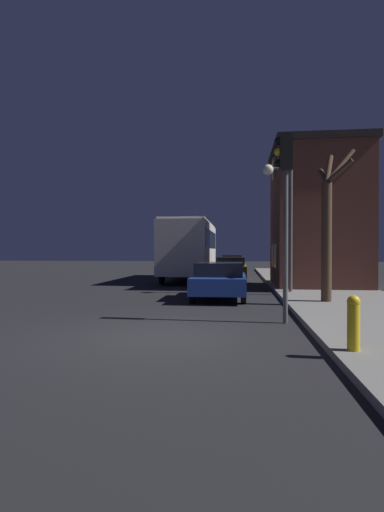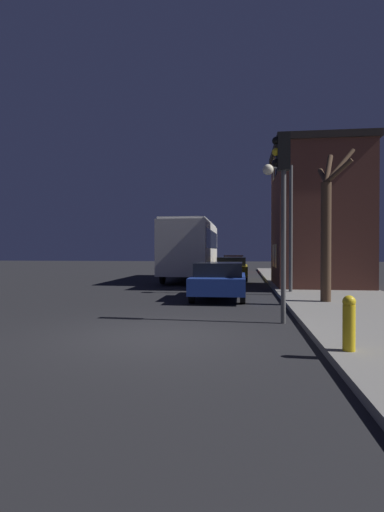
{
  "view_description": "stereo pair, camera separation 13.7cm",
  "coord_description": "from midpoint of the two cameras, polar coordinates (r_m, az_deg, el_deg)",
  "views": [
    {
      "loc": [
        1.64,
        -8.18,
        1.77
      ],
      "look_at": [
        -0.27,
        8.1,
        1.56
      ],
      "focal_mm": 28.0,
      "sensor_mm": 36.0,
      "label": 1
    },
    {
      "loc": [
        1.78,
        -8.16,
        1.77
      ],
      "look_at": [
        -0.27,
        8.1,
        1.56
      ],
      "focal_mm": 28.0,
      "sensor_mm": 36.0,
      "label": 2
    }
  ],
  "objects": [
    {
      "name": "car_near_lane",
      "position": [
        14.74,
        4.19,
        -3.4
      ],
      "size": [
        1.89,
        4.13,
        1.34
      ],
      "color": "navy",
      "rests_on": "ground"
    },
    {
      "name": "car_far_lane",
      "position": [
        33.57,
        6.11,
        -0.99
      ],
      "size": [
        1.79,
        4.27,
        1.43
      ],
      "color": "#B21E19",
      "rests_on": "ground"
    },
    {
      "name": "traffic_light",
      "position": [
        10.08,
        13.16,
        9.49
      ],
      "size": [
        0.43,
        0.24,
        4.63
      ],
      "color": "#4C4C4C",
      "rests_on": "ground"
    },
    {
      "name": "ground_plane",
      "position": [
        8.53,
        -4.62,
        -11.23
      ],
      "size": [
        120.0,
        120.0,
        0.0
      ],
      "primitive_type": "plane",
      "color": "black"
    },
    {
      "name": "streetlamp",
      "position": [
        16.52,
        12.75,
        7.75
      ],
      "size": [
        1.19,
        0.44,
        5.11
      ],
      "color": "#4C4C4C",
      "rests_on": "sidewalk"
    },
    {
      "name": "brick_building",
      "position": [
        20.11,
        17.67,
        5.53
      ],
      "size": [
        4.23,
        5.33,
        6.62
      ],
      "color": "brown",
      "rests_on": "sidewalk"
    },
    {
      "name": "bus",
      "position": [
        24.13,
        0.08,
        1.47
      ],
      "size": [
        2.55,
        9.09,
        3.49
      ],
      "color": "beige",
      "rests_on": "ground"
    },
    {
      "name": "fire_hydrant",
      "position": [
        7.07,
        22.04,
        -8.69
      ],
      "size": [
        0.21,
        0.21,
        0.91
      ],
      "color": "gold",
      "rests_on": "sidewalk"
    },
    {
      "name": "car_mid_lane",
      "position": [
        24.25,
        5.86,
        -1.71
      ],
      "size": [
        1.88,
        4.49,
        1.4
      ],
      "color": "olive",
      "rests_on": "ground"
    },
    {
      "name": "bare_tree",
      "position": [
        13.66,
        19.03,
        4.12
      ],
      "size": [
        1.25,
        1.53,
        5.05
      ],
      "color": "#473323",
      "rests_on": "sidewalk"
    }
  ]
}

